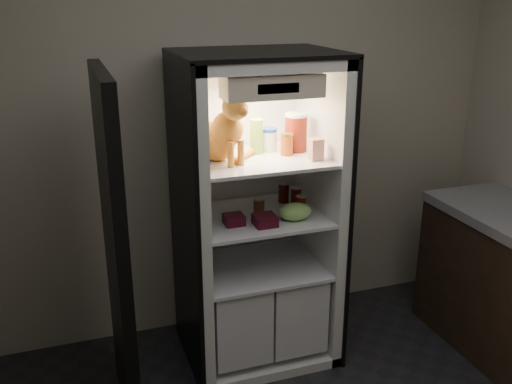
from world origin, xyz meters
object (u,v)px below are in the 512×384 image
mayo_tub (269,139)px  soda_can_a (284,193)px  salsa_jar (287,144)px  soda_can_b (296,197)px  grape_bag (295,212)px  pepper_jar (296,132)px  condiment_jar (259,205)px  refrigerator (255,234)px  berry_box_right (265,220)px  cream_carton (316,149)px  tabby_cat (222,133)px  soda_can_c (301,205)px  parmesan_shaker (257,136)px  berry_box_left (234,220)px

mayo_tub → soda_can_a: mayo_tub is taller
mayo_tub → salsa_jar: size_ratio=1.06×
soda_can_b → grape_bag: soda_can_b is taller
pepper_jar → condiment_jar: bearing=-174.4°
refrigerator → berry_box_right: (-0.02, -0.23, 0.18)m
salsa_jar → berry_box_right: (-0.19, -0.15, -0.38)m
pepper_jar → cream_carton: pepper_jar is taller
salsa_jar → condiment_jar: salsa_jar is taller
tabby_cat → soda_can_c: (0.45, -0.06, -0.45)m
tabby_cat → mayo_tub: size_ratio=3.14×
parmesan_shaker → soda_can_c: bearing=-34.9°
pepper_jar → refrigerator: bearing=177.5°
cream_carton → soda_can_c: (-0.04, 0.08, -0.35)m
mayo_tub → soda_can_a: size_ratio=1.11×
parmesan_shaker → soda_can_c: parmesan_shaker is taller
pepper_jar → soda_can_a: pepper_jar is taller
tabby_cat → berry_box_left: bearing=-85.3°
refrigerator → mayo_tub: (0.10, 0.04, 0.57)m
mayo_tub → tabby_cat: bearing=-157.7°
mayo_tub → soda_can_c: bearing=-53.8°
parmesan_shaker → condiment_jar: (-0.00, -0.05, -0.40)m
refrigerator → salsa_jar: bearing=-25.9°
tabby_cat → cream_carton: (0.50, -0.14, -0.10)m
refrigerator → tabby_cat: 0.70m
tabby_cat → grape_bag: size_ratio=2.17×
tabby_cat → soda_can_b: (0.47, 0.07, -0.45)m
cream_carton → condiment_jar: bearing=144.5°
tabby_cat → pepper_jar: 0.47m
pepper_jar → berry_box_left: pepper_jar is taller
tabby_cat → soda_can_c: tabby_cat is taller
parmesan_shaker → soda_can_a: 0.44m
parmesan_shaker → pepper_jar: size_ratio=0.89×
refrigerator → cream_carton: bearing=-38.6°
cream_carton → grape_bag: bearing=172.6°
soda_can_c → salsa_jar: bearing=139.2°
grape_bag → soda_can_b: bearing=66.0°
tabby_cat → berry_box_right: size_ratio=3.50×
parmesan_shaker → pepper_jar: pepper_jar is taller
berry_box_right → cream_carton: bearing=2.1°
cream_carton → condiment_jar: size_ratio=1.33×
soda_can_b → salsa_jar: bearing=-146.0°
tabby_cat → parmesan_shaker: bearing=2.4°
tabby_cat → salsa_jar: size_ratio=3.32×
salsa_jar → cream_carton: size_ratio=1.06×
mayo_tub → soda_can_a: 0.38m
salsa_jar → berry_box_left: salsa_jar is taller
pepper_jar → tabby_cat: bearing=-170.9°
condiment_jar → grape_bag: (0.16, -0.18, 0.00)m
refrigerator → soda_can_b: bearing=-4.1°
mayo_tub → salsa_jar: mayo_tub is taller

